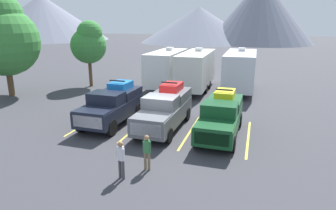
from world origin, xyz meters
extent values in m
plane|color=#38383D|center=(0.00, 0.00, 0.00)|extent=(240.00, 240.00, 0.00)
cube|color=black|center=(-3.34, 0.77, 0.93)|extent=(2.20, 5.27, 0.93)
cube|color=black|center=(-3.38, -1.12, 1.43)|extent=(2.04, 1.51, 0.08)
cube|color=black|center=(-3.35, 0.29, 1.75)|extent=(2.00, 1.40, 0.72)
cube|color=slate|center=(-3.36, -0.25, 1.79)|extent=(1.85, 0.25, 0.53)
cube|color=black|center=(-3.31, 2.18, 1.67)|extent=(2.10, 2.45, 0.55)
cube|color=silver|center=(-3.39, -1.82, 0.98)|extent=(1.78, 0.10, 0.65)
cylinder|color=black|center=(-2.41, -1.03, 0.46)|extent=(0.30, 0.94, 0.93)
cylinder|color=black|center=(-4.34, -0.99, 0.46)|extent=(0.30, 0.94, 0.93)
cylinder|color=black|center=(-2.34, 2.52, 0.46)|extent=(0.30, 0.94, 0.93)
cylinder|color=black|center=(-4.27, 2.56, 0.46)|extent=(0.30, 0.94, 0.93)
cube|color=blue|center=(-3.31, 2.18, 2.17)|extent=(1.18, 1.56, 0.45)
cylinder|color=black|center=(-2.85, 1.64, 2.16)|extent=(0.19, 0.44, 0.44)
cylinder|color=black|center=(-3.79, 1.66, 2.16)|extent=(0.19, 0.44, 0.44)
cylinder|color=black|center=(-2.83, 2.70, 2.16)|extent=(0.19, 0.44, 0.44)
cylinder|color=black|center=(-3.77, 2.72, 2.16)|extent=(0.19, 0.44, 0.44)
cube|color=black|center=(-3.32, 1.74, 2.54)|extent=(1.05, 0.10, 0.08)
cube|color=#595B60|center=(0.03, 0.89, 0.89)|extent=(2.10, 5.75, 0.96)
cube|color=#595B60|center=(-0.02, -1.17, 1.40)|extent=(1.93, 1.64, 0.08)
cube|color=#595B60|center=(0.02, 0.37, 1.74)|extent=(1.89, 1.52, 0.75)
cube|color=slate|center=(0.00, -0.22, 1.78)|extent=(1.75, 0.25, 0.56)
cube|color=#595B60|center=(0.06, 2.43, 1.67)|extent=(2.00, 2.67, 0.62)
cube|color=silver|center=(-0.03, -1.93, 0.93)|extent=(1.68, 0.10, 0.67)
cylinder|color=black|center=(0.90, -1.07, 0.41)|extent=(0.30, 0.82, 0.81)
cylinder|color=black|center=(-0.92, -1.03, 0.41)|extent=(0.30, 0.82, 0.81)
cylinder|color=black|center=(0.98, 2.81, 0.41)|extent=(0.30, 0.82, 0.81)
cylinder|color=black|center=(-0.84, 2.85, 0.41)|extent=(0.30, 0.82, 0.81)
cube|color=red|center=(0.06, 2.43, 2.21)|extent=(1.12, 1.70, 0.45)
cylinder|color=black|center=(0.49, 1.84, 2.20)|extent=(0.19, 0.44, 0.44)
cylinder|color=black|center=(-0.40, 1.86, 2.20)|extent=(0.19, 0.44, 0.44)
cylinder|color=black|center=(0.52, 3.00, 2.20)|extent=(0.19, 0.44, 0.44)
cylinder|color=black|center=(-0.37, 3.02, 2.20)|extent=(0.19, 0.44, 0.44)
cube|color=black|center=(0.05, 1.96, 2.58)|extent=(0.99, 0.10, 0.08)
cube|color=#144723|center=(3.35, 0.71, 0.85)|extent=(2.06, 5.62, 0.88)
cube|color=#144723|center=(3.31, -1.30, 1.33)|extent=(1.90, 1.60, 0.08)
cube|color=#144723|center=(3.34, 0.21, 1.66)|extent=(1.85, 1.49, 0.75)
cube|color=slate|center=(3.33, -0.37, 1.70)|extent=(1.71, 0.25, 0.55)
cube|color=#144723|center=(3.38, 2.22, 1.54)|extent=(1.96, 2.61, 0.52)
cube|color=silver|center=(3.29, -2.05, 0.89)|extent=(1.65, 0.09, 0.62)
cylinder|color=black|center=(4.20, -1.21, 0.41)|extent=(0.30, 0.82, 0.81)
cylinder|color=black|center=(2.42, -1.17, 0.41)|extent=(0.30, 0.82, 0.81)
cylinder|color=black|center=(4.28, 2.59, 0.41)|extent=(0.30, 0.82, 0.81)
cylinder|color=black|center=(2.50, 2.63, 0.41)|extent=(0.30, 0.82, 0.81)
cube|color=yellow|center=(3.38, 2.22, 2.03)|extent=(1.10, 1.66, 0.45)
cylinder|color=black|center=(3.80, 1.64, 2.02)|extent=(0.19, 0.44, 0.44)
cylinder|color=black|center=(2.93, 1.66, 2.02)|extent=(0.19, 0.44, 0.44)
cylinder|color=black|center=(3.83, 2.77, 2.02)|extent=(0.19, 0.44, 0.44)
cylinder|color=black|center=(2.95, 2.79, 2.02)|extent=(0.19, 0.44, 0.44)
cube|color=black|center=(3.37, 1.75, 2.40)|extent=(0.97, 0.10, 0.08)
cube|color=gold|center=(-4.90, 0.84, 0.00)|extent=(0.12, 5.50, 0.01)
cube|color=gold|center=(-1.63, 0.84, 0.00)|extent=(0.12, 5.50, 0.01)
cube|color=gold|center=(1.63, 0.84, 0.00)|extent=(0.12, 5.50, 0.01)
cube|color=gold|center=(4.90, 0.84, 0.00)|extent=(0.12, 5.50, 0.01)
cube|color=white|center=(-3.03, 11.48, 1.99)|extent=(2.51, 6.73, 2.92)
cube|color=brown|center=(-4.26, 11.47, 2.14)|extent=(0.07, 6.44, 0.24)
cube|color=silver|center=(-3.04, 12.48, 3.60)|extent=(0.61, 0.70, 0.30)
cube|color=#333333|center=(-3.00, 7.52, 0.32)|extent=(0.13, 1.20, 0.12)
cylinder|color=black|center=(-1.89, 10.68, 0.38)|extent=(0.23, 0.76, 0.76)
cylinder|color=black|center=(-4.15, 10.66, 0.38)|extent=(0.23, 0.76, 0.76)
cylinder|color=black|center=(-1.91, 12.29, 0.38)|extent=(0.23, 0.76, 0.76)
cylinder|color=black|center=(-4.16, 12.27, 0.38)|extent=(0.23, 0.76, 0.76)
cube|color=silver|center=(-0.19, 11.34, 2.00)|extent=(2.44, 7.49, 2.93)
cube|color=#4C6B99|center=(-1.40, 11.33, 2.14)|extent=(0.08, 7.18, 0.24)
cube|color=silver|center=(-0.20, 12.46, 3.61)|extent=(0.61, 0.70, 0.30)
cube|color=#333333|center=(-0.16, 7.00, 0.32)|extent=(0.13, 1.20, 0.12)
cylinder|color=black|center=(0.91, 10.45, 0.38)|extent=(0.23, 0.76, 0.76)
cylinder|color=black|center=(-1.28, 10.43, 0.38)|extent=(0.23, 0.76, 0.76)
cylinder|color=black|center=(0.89, 12.24, 0.38)|extent=(0.23, 0.76, 0.76)
cylinder|color=black|center=(-1.30, 12.23, 0.38)|extent=(0.23, 0.76, 0.76)
cube|color=silver|center=(3.63, 12.06, 2.02)|extent=(2.62, 7.20, 2.97)
cube|color=brown|center=(2.34, 12.05, 2.17)|extent=(0.08, 6.89, 0.24)
cube|color=silver|center=(3.62, 13.14, 3.65)|extent=(0.61, 0.70, 0.30)
cube|color=#333333|center=(3.67, 7.88, 0.32)|extent=(0.13, 1.20, 0.12)
cylinder|color=black|center=(4.82, 11.21, 0.38)|extent=(0.23, 0.76, 0.76)
cylinder|color=black|center=(2.46, 11.19, 0.38)|extent=(0.23, 0.76, 0.76)
cylinder|color=black|center=(4.80, 12.94, 0.38)|extent=(0.23, 0.76, 0.76)
cylinder|color=black|center=(2.45, 12.92, 0.38)|extent=(0.23, 0.76, 0.76)
cylinder|color=#726047|center=(0.78, -4.13, 0.40)|extent=(0.12, 0.12, 0.81)
cylinder|color=#726047|center=(0.95, -4.12, 0.40)|extent=(0.12, 0.12, 0.81)
cube|color=#33723F|center=(0.86, -4.13, 1.09)|extent=(0.25, 0.20, 0.57)
sphere|color=#9E704C|center=(0.86, -4.13, 1.48)|extent=(0.22, 0.22, 0.22)
cylinder|color=#33723F|center=(0.74, -4.14, 1.06)|extent=(0.09, 0.09, 0.51)
cylinder|color=#33723F|center=(0.99, -4.12, 1.06)|extent=(0.09, 0.09, 0.51)
cylinder|color=#3F3F42|center=(0.05, -5.09, 0.41)|extent=(0.12, 0.12, 0.82)
cylinder|color=#3F3F42|center=(0.22, -5.14, 0.41)|extent=(0.12, 0.12, 0.82)
cube|color=silver|center=(0.14, -5.11, 1.12)|extent=(0.28, 0.25, 0.58)
sphere|color=#9E704C|center=(0.14, -5.11, 1.52)|extent=(0.22, 0.22, 0.22)
cylinder|color=silver|center=(0.01, -5.08, 1.09)|extent=(0.10, 0.10, 0.53)
cylinder|color=silver|center=(0.26, -5.15, 1.09)|extent=(0.10, 0.10, 0.53)
cylinder|color=brown|center=(-10.36, 10.16, 1.53)|extent=(0.32, 0.32, 3.06)
sphere|color=#387F38|center=(-10.36, 10.16, 3.90)|extent=(3.34, 3.34, 3.34)
sphere|color=#387F38|center=(-10.05, 10.00, 5.07)|extent=(2.34, 2.34, 2.34)
cylinder|color=brown|center=(-14.88, 4.85, 1.57)|extent=(0.49, 0.49, 3.14)
sphere|color=#387F38|center=(-14.88, 4.85, 4.54)|extent=(5.60, 5.60, 5.60)
cone|color=slate|center=(-63.55, 70.20, 7.11)|extent=(41.89, 41.89, 14.23)
cone|color=slate|center=(-12.15, 73.26, 5.07)|extent=(33.87, 33.87, 10.14)
cone|color=slate|center=(4.72, 73.45, 8.74)|extent=(29.05, 29.05, 17.48)
camera|label=1|loc=(5.03, -14.88, 6.20)|focal=31.64mm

